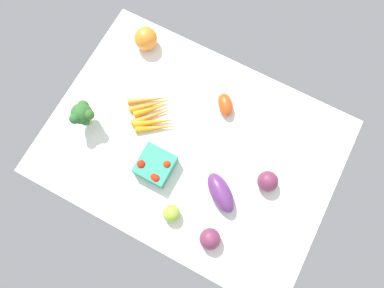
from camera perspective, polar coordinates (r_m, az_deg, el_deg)
name	(u,v)px	position (r cm, az deg, el deg)	size (l,w,h in cm)	color
tablecloth	(192,146)	(132.17, 0.00, -0.35)	(104.00, 76.00, 2.00)	white
heirloom_tomato_green	(171,213)	(124.12, -3.30, -10.93)	(6.02, 6.02, 6.02)	#91BD38
carrot_bunch	(153,114)	(134.38, -6.15, 4.77)	(22.39, 19.78, 2.82)	orange
red_onion_center	(210,239)	(123.12, 2.87, -14.78)	(7.14, 7.14, 7.14)	#6E2F4B
roma_tomato	(225,105)	(134.04, 5.32, 6.24)	(8.91, 5.28, 5.28)	#D24C19
eggplant	(221,193)	(124.61, 4.57, -7.70)	(14.89, 6.96, 6.96)	#602E6E
berry_basket	(155,166)	(126.78, -5.85, -3.47)	(11.85, 11.85, 7.04)	teal
broccoli_head	(82,114)	(131.96, -17.01, 4.53)	(8.68, 9.70, 12.08)	#A0BC72
red_onion_near_basket	(268,181)	(127.40, 11.94, -5.71)	(7.32, 7.32, 7.32)	#6F2C48
heirloom_tomato_orange	(146,39)	(144.89, -7.33, 16.23)	(8.98, 8.98, 8.98)	orange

